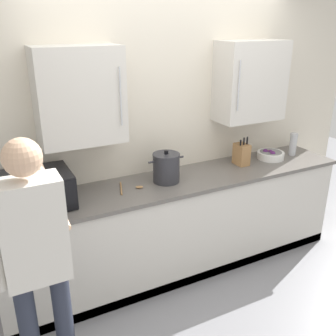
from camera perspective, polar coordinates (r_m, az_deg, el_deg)
ground_plane at (r=3.24m, az=10.07°, el=-22.66°), size 9.74×9.74×0.00m
back_wall_tiled at (r=3.44m, az=-0.46°, el=8.90°), size 4.36×0.44×2.89m
counter_unit at (r=3.57m, az=1.81°, el=-8.55°), size 3.24×0.60×0.92m
microwave_oven at (r=2.99m, az=-20.31°, el=-3.41°), size 0.59×0.43×0.26m
knife_block at (r=3.74m, az=10.96°, el=2.06°), size 0.11×0.15×0.28m
wooden_spoon at (r=3.19m, az=-5.72°, el=-2.95°), size 0.23×0.24×0.02m
stock_pot at (r=3.27m, az=-0.26°, el=0.06°), size 0.33×0.24×0.28m
thermos_flask at (r=4.14m, az=18.24°, el=3.43°), size 0.08×0.08×0.23m
fruit_bowl at (r=3.99m, az=15.12°, el=1.96°), size 0.27×0.27×0.10m
person_figure at (r=2.27m, az=-19.15°, el=-12.43°), size 0.44×0.63×1.70m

